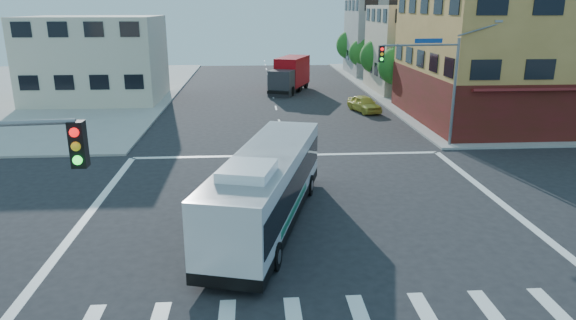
{
  "coord_description": "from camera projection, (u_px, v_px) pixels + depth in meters",
  "views": [
    {
      "loc": [
        -2.1,
        -21.07,
        8.91
      ],
      "look_at": [
        -0.42,
        3.08,
        1.63
      ],
      "focal_mm": 32.0,
      "sensor_mm": 36.0,
      "label": 1
    }
  ],
  "objects": [
    {
      "name": "signal_mast_ne",
      "position": [
        431.0,
        71.0,
        32.15
      ],
      "size": [
        7.91,
        1.13,
        8.07
      ],
      "color": "slate",
      "rests_on": "ground"
    },
    {
      "name": "street_tree_b",
      "position": [
        378.0,
        54.0,
        56.86
      ],
      "size": [
        3.8,
        3.8,
        5.79
      ],
      "color": "#341E13",
      "rests_on": "ground"
    },
    {
      "name": "street_tree_c",
      "position": [
        363.0,
        51.0,
        64.59
      ],
      "size": [
        3.4,
        3.4,
        5.29
      ],
      "color": "#341E13",
      "rests_on": "ground"
    },
    {
      "name": "street_tree_a",
      "position": [
        398.0,
        64.0,
        49.27
      ],
      "size": [
        3.6,
        3.6,
        5.53
      ],
      "color": "#341E13",
      "rests_on": "ground"
    },
    {
      "name": "building_west",
      "position": [
        96.0,
        59.0,
        49.19
      ],
      "size": [
        12.06,
        10.06,
        8.0
      ],
      "color": "beige",
      "rests_on": "ground"
    },
    {
      "name": "building_east_near",
      "position": [
        429.0,
        49.0,
        55.13
      ],
      "size": [
        12.06,
        10.06,
        9.0
      ],
      "color": "#BEB091",
      "rests_on": "ground"
    },
    {
      "name": "street_tree_d",
      "position": [
        351.0,
        43.0,
        72.11
      ],
      "size": [
        4.0,
        4.0,
        6.03
      ],
      "color": "#341E13",
      "rests_on": "ground"
    },
    {
      "name": "corner_building_ne",
      "position": [
        534.0,
        46.0,
        40.12
      ],
      "size": [
        18.1,
        15.44,
        14.0
      ],
      "color": "#D0964A",
      "rests_on": "ground"
    },
    {
      "name": "building_east_far",
      "position": [
        395.0,
        37.0,
        68.36
      ],
      "size": [
        12.06,
        10.06,
        10.0
      ],
      "color": "gray",
      "rests_on": "ground"
    },
    {
      "name": "box_truck",
      "position": [
        290.0,
        75.0,
        55.1
      ],
      "size": [
        5.07,
        8.35,
        3.62
      ],
      "rotation": [
        0.0,
        0.0,
        -0.37
      ],
      "color": "#2A2B30",
      "rests_on": "ground"
    },
    {
      "name": "parked_car",
      "position": [
        364.0,
        104.0,
        44.84
      ],
      "size": [
        2.73,
        4.41,
        1.4
      ],
      "primitive_type": "imported",
      "rotation": [
        0.0,
        0.0,
        0.28
      ],
      "color": "gold",
      "rests_on": "ground"
    },
    {
      "name": "transit_bus",
      "position": [
        267.0,
        186.0,
        21.34
      ],
      "size": [
        5.55,
        12.11,
        3.51
      ],
      "rotation": [
        0.0,
        0.0,
        -0.27
      ],
      "color": "black",
      "rests_on": "ground"
    },
    {
      "name": "ground",
      "position": [
        302.0,
        215.0,
        22.84
      ],
      "size": [
        120.0,
        120.0,
        0.0
      ],
      "primitive_type": "plane",
      "color": "black",
      "rests_on": "ground"
    }
  ]
}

